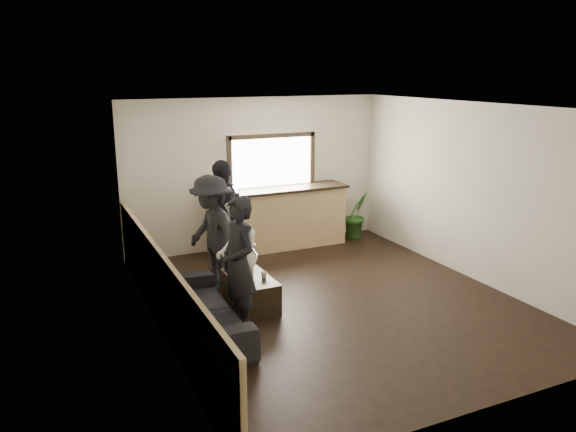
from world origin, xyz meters
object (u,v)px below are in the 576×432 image
person_a (239,264)px  person_b (237,254)px  cup_a (239,269)px  person_c (212,234)px  person_d (224,218)px  bar_counter (277,214)px  coffee_table (250,291)px  potted_plant (356,215)px  cup_b (264,275)px  sofa (201,309)px

person_a → person_b: (0.22, 0.69, -0.10)m
cup_a → person_c: size_ratio=0.07×
person_a → person_c: bearing=168.5°
cup_a → person_d: person_d is taller
bar_counter → coffee_table: size_ratio=2.72×
cup_a → potted_plant: (3.25, 2.09, -0.03)m
coffee_table → person_d: 1.61m
cup_a → cup_b: 0.42m
bar_counter → person_b: bearing=-125.4°
cup_b → potted_plant: size_ratio=0.10×
person_a → person_d: 2.08m
cup_a → potted_plant: 3.86m
person_b → person_d: bearing=-172.6°
potted_plant → person_a: 4.60m
person_a → person_b: 0.73m
coffee_table → person_a: 0.96m
person_b → person_d: (0.26, 1.34, 0.17)m
person_a → person_c: person_c is taller
cup_a → person_c: (-0.21, 0.60, 0.40)m
person_c → person_a: bearing=-15.3°
person_d → sofa: bearing=20.5°
cup_a → person_c: person_c is taller
sofa → person_a: (0.50, -0.09, 0.56)m
person_c → coffee_table: bearing=7.0°
potted_plant → person_d: person_d is taller
bar_counter → person_b: 2.78m
person_a → person_d: (0.48, 2.02, 0.07)m
bar_counter → sofa: 3.71m
cup_a → person_a: bearing=-109.9°
coffee_table → person_b: size_ratio=0.64×
cup_b → person_a: person_a is taller
person_d → potted_plant: bearing=153.5°
potted_plant → person_d: bearing=-163.9°
person_a → potted_plant: bearing=121.5°
cup_b → potted_plant: bearing=39.1°
cup_a → person_a: (-0.29, -0.81, 0.39)m
coffee_table → cup_a: bearing=108.3°
bar_counter → cup_a: bar_counter is taller
person_d → person_b: bearing=36.2°
person_d → coffee_table: bearing=42.8°
bar_counter → coffee_table: bar_counter is taller
bar_counter → sofa: bearing=-129.1°
coffee_table → person_b: 0.58m
bar_counter → cup_a: 2.64m
cup_a → person_b: bearing=-120.6°
coffee_table → person_c: bearing=108.7°
cup_b → person_b: 0.48m
person_c → bar_counter: bearing=119.7°
bar_counter → person_c: size_ratio=1.52×
coffee_table → person_c: (-0.28, 0.83, 0.67)m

